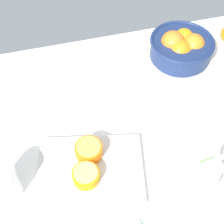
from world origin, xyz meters
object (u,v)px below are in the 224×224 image
Objects in this scene: cutting_board at (90,170)px; orange_half_0 at (89,150)px; orange_half_1 at (86,175)px; juice_glass at (4,183)px; fruit_bowl at (182,47)px.

cutting_board is 3.74× the size of orange_half_0.
cutting_board is at bearing -99.08° from orange_half_0.
orange_half_1 is (-1.71, -2.83, 2.76)cm from cutting_board.
juice_glass is 1.33× the size of orange_half_0.
orange_half_0 is at bearing 80.92° from cutting_board.
cutting_board is at bearing -138.74° from fruit_bowl.
orange_half_0 reaches higher than orange_half_1.
orange_half_1 is (-44.47, -40.34, -1.66)cm from fruit_bowl.
orange_half_1 is (-2.45, -7.42, -0.30)cm from orange_half_0.
juice_glass is at bearing -150.49° from fruit_bowl.
orange_half_0 is (-42.03, -32.92, -1.36)cm from fruit_bowl.
fruit_bowl reaches higher than orange_half_1.
orange_half_1 is at bearing -121.22° from cutting_board.
juice_glass is 21.92cm from orange_half_1.
orange_half_0 is at bearing 10.66° from juice_glass.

